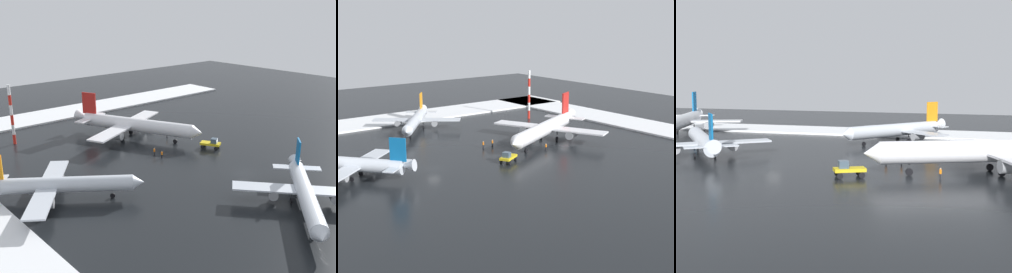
# 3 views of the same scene
# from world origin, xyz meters

# --- Properties ---
(ground_plane) EXTENTS (240.00, 240.00, 0.00)m
(ground_plane) POSITION_xyz_m (0.00, 0.00, 0.00)
(ground_plane) COLOR black
(snow_bank_far) EXTENTS (152.00, 16.00, 0.46)m
(snow_bank_far) POSITION_xyz_m (0.00, -50.00, 0.23)
(snow_bank_far) COLOR white
(snow_bank_far) RESTS_ON ground_plane
(airplane_parked_portside) EXTENTS (33.40, 28.37, 10.52)m
(airplane_parked_portside) POSITION_xyz_m (-33.17, -2.48, 3.48)
(airplane_parked_portside) COLOR white
(airplane_parked_portside) RESTS_ON ground_plane
(airplane_distant_tail) EXTENTS (21.82, 23.92, 8.58)m
(airplane_distant_tail) POSITION_xyz_m (16.19, -4.74, 2.84)
(airplane_distant_tail) COLOR silver
(airplane_distant_tail) RESTS_ON ground_plane
(airplane_foreground_jet) EXTENTS (21.59, 24.46, 8.59)m
(airplane_foreground_jet) POSITION_xyz_m (-13.93, -33.54, 2.84)
(airplane_foreground_jet) COLOR silver
(airplane_foreground_jet) RESTS_ON ground_plane
(airplane_far_rear) EXTENTS (27.79, 32.88, 10.14)m
(airplane_far_rear) POSITION_xyz_m (40.13, -33.63, 3.35)
(airplane_far_rear) COLOR silver
(airplane_far_rear) RESTS_ON ground_plane
(pushback_tug) EXTENTS (5.09, 4.10, 2.50)m
(pushback_tug) POSITION_xyz_m (-14.63, 6.14, 1.28)
(pushback_tug) COLOR gold
(pushback_tug) RESTS_ON ground_plane
(ground_crew_by_nose_gear) EXTENTS (0.36, 0.36, 1.71)m
(ground_crew_by_nose_gear) POSITION_xyz_m (-27.66, 3.77, 0.97)
(ground_crew_by_nose_gear) COLOR black
(ground_crew_by_nose_gear) RESTS_ON ground_plane
(ground_crew_mid_apron) EXTENTS (0.36, 0.36, 1.71)m
(ground_crew_mid_apron) POSITION_xyz_m (-17.40, -6.88, 0.97)
(ground_crew_mid_apron) COLOR black
(ground_crew_mid_apron) RESTS_ON ground_plane
(ground_crew_near_tug) EXTENTS (0.36, 0.36, 1.71)m
(ground_crew_near_tug) POSITION_xyz_m (-20.03, -6.83, 0.97)
(ground_crew_near_tug) COLOR black
(ground_crew_near_tug) RESTS_ON ground_plane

